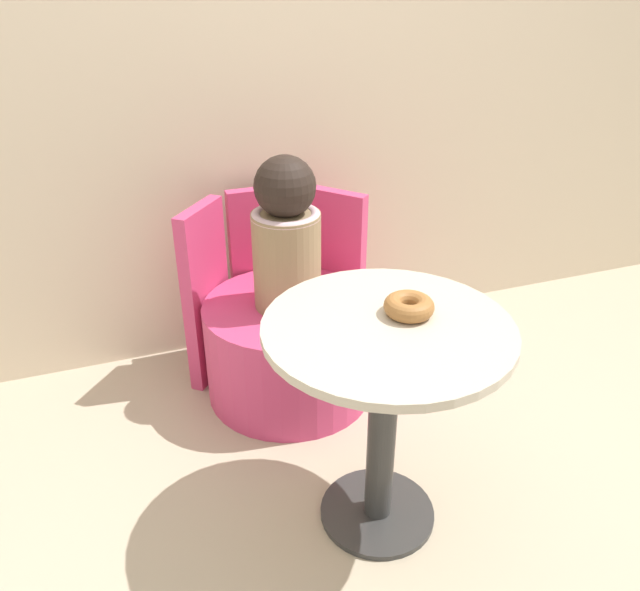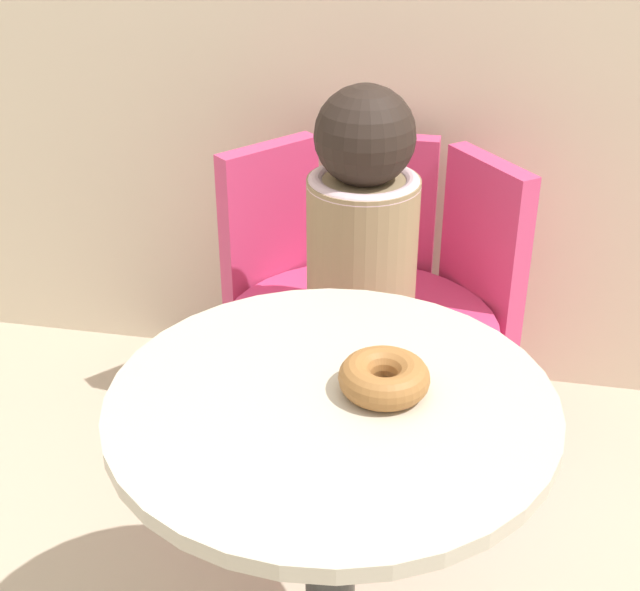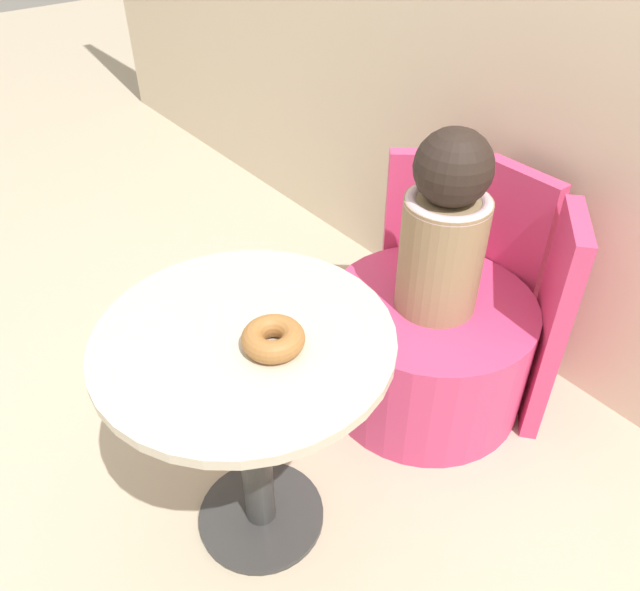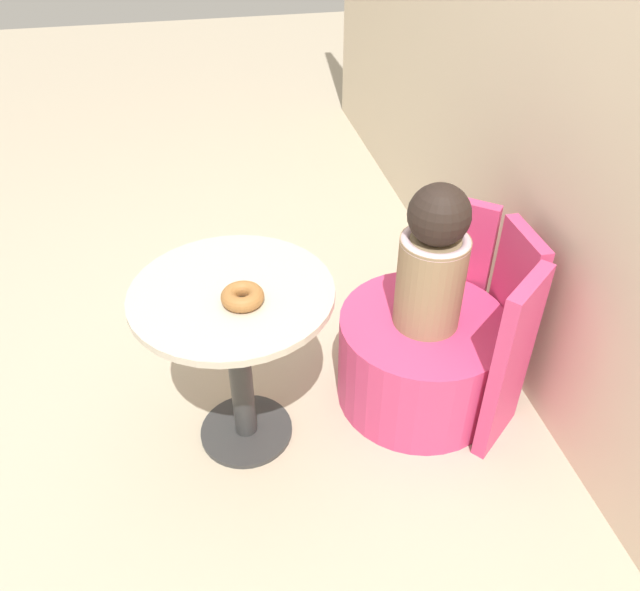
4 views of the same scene
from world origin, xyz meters
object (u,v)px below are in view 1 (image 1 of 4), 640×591
(tub_chair, at_px, (289,348))
(child_figure, at_px, (286,237))
(donut, at_px, (409,306))
(round_table, at_px, (385,380))

(tub_chair, height_order, child_figure, child_figure)
(child_figure, bearing_deg, tub_chair, 180.00)
(tub_chair, xyz_separation_m, donut, (0.13, -0.65, 0.50))
(tub_chair, relative_size, child_figure, 1.15)
(tub_chair, distance_m, donut, 0.83)
(child_figure, height_order, donut, child_figure)
(child_figure, bearing_deg, round_table, -85.08)
(donut, bearing_deg, child_figure, 101.14)
(child_figure, xyz_separation_m, donut, (0.13, -0.65, 0.05))
(round_table, bearing_deg, tub_chair, 94.92)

